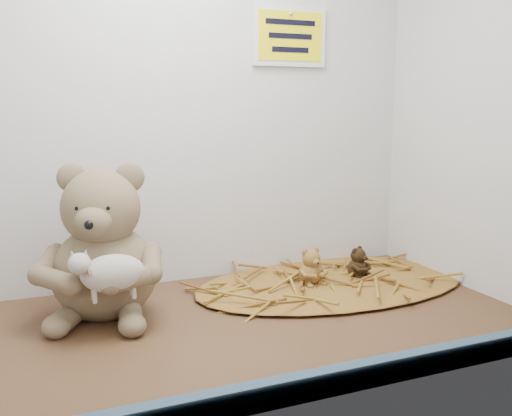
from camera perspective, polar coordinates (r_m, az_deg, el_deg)
name	(u,v)px	position (r cm, az deg, el deg)	size (l,w,h in cm)	color
alcove_shell	(188,74)	(105.90, -6.78, 13.17)	(120.40, 60.20, 90.40)	#3F2716
front_rail	(274,393)	(79.69, 1.80, -17.98)	(119.28, 2.20, 3.60)	#334761
straw_bed	(334,282)	(129.53, 7.82, -7.30)	(64.63, 37.53, 1.25)	brown
main_teddy	(103,241)	(109.88, -15.03, -3.20)	(23.52, 24.83, 29.17)	#766449
toy_lamb	(113,273)	(100.70, -14.12, -6.35)	(14.18, 8.65, 9.16)	beige
mini_teddy_tan	(311,265)	(125.06, 5.50, -5.68)	(6.45, 6.81, 8.00)	#936130
mini_teddy_brown	(357,261)	(131.71, 10.11, -5.20)	(5.64, 5.95, 7.00)	black
wall_sign	(289,36)	(136.53, 3.36, 16.76)	(16.00, 1.20, 11.00)	yellow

